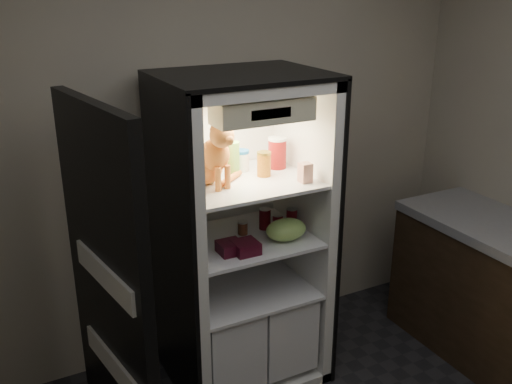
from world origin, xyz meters
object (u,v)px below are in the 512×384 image
Objects in this scene: soda_can_b at (292,218)px; cream_carton at (305,173)px; refrigerator at (240,256)px; mayo_tub at (242,160)px; parmesan_shaker at (233,159)px; condiment_jar at (243,228)px; soda_can_a at (265,219)px; tabby_cat at (210,158)px; berry_box_left at (230,247)px; berry_box_right at (246,247)px; soda_can_c at (278,224)px; grape_bag at (286,230)px; pepper_jar at (277,153)px; salsa_jar at (264,164)px.

cream_carton is at bearing -100.28° from soda_can_b.
mayo_tub is at bearing 57.14° from refrigerator.
parmesan_shaker is 2.43× the size of condiment_jar.
soda_can_a reaches higher than condiment_jar.
soda_can_b is (0.31, -0.07, 0.21)m from refrigerator.
berry_box_left is (0.03, -0.16, -0.46)m from tabby_cat.
cream_carton is at bearing -42.95° from parmesan_shaker.
cream_carton is (0.22, -0.34, -0.01)m from mayo_tub.
berry_box_left is at bearing -126.54° from mayo_tub.
soda_can_b reaches higher than berry_box_left.
cream_carton is at bearing -41.04° from condiment_jar.
berry_box_right is at bearing -113.41° from mayo_tub.
berry_box_right is at bearing 179.22° from cream_carton.
soda_can_c is 0.37m from berry_box_left.
berry_box_left is (-0.17, -0.19, -0.01)m from condiment_jar.
parmesan_shaker is 0.50m from berry_box_right.
grape_bag reaches higher than condiment_jar.
refrigerator is 23.29× the size of condiment_jar.
soda_can_b is (0.04, -0.11, -0.38)m from pepper_jar.
cream_carton reaches higher than soda_can_c.
soda_can_b is 1.05× the size of soda_can_c.
tabby_cat is at bearing 177.70° from soda_can_b.
soda_can_a is (0.19, -0.04, -0.38)m from parmesan_shaker.
cream_carton reaches higher than berry_box_left.
parmesan_shaker reaches higher than grape_bag.
soda_can_c is at bearing 27.65° from berry_box_right.
soda_can_a is (0.03, 0.05, -0.36)m from salsa_jar.
parmesan_shaker is at bearing -144.18° from mayo_tub.
mayo_tub reaches higher than cream_carton.
berry_box_right is at bearing -138.16° from salsa_jar.
soda_can_c is 0.86× the size of berry_box_right.
soda_can_a is (-0.11, -0.05, -0.38)m from pepper_jar.
salsa_jar reaches higher than grape_bag.
soda_can_b is at bearing -16.13° from parmesan_shaker.
parmesan_shaker is at bearing 60.06° from berry_box_left.
refrigerator reaches higher than mayo_tub.
grape_bag reaches higher than berry_box_right.
refrigerator is at bearing 70.39° from berry_box_right.
refrigerator is 0.30m from soda_can_c.
soda_can_c is at bearing -116.86° from pepper_jar.
mayo_tub is at bearing 135.76° from soda_can_a.
cream_carton is (0.15, -0.20, -0.02)m from salsa_jar.
berry_box_left is at bearing -128.03° from refrigerator.
condiment_jar is 0.25m from berry_box_left.
tabby_cat reaches higher than cream_carton.
parmesan_shaker is at bearing 137.05° from cream_carton.
refrigerator is at bearing 137.53° from cream_carton.
soda_can_a is (-0.12, 0.24, -0.34)m from cream_carton.
mayo_tub reaches higher than berry_box_left.
tabby_cat is 0.56m from soda_can_a.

